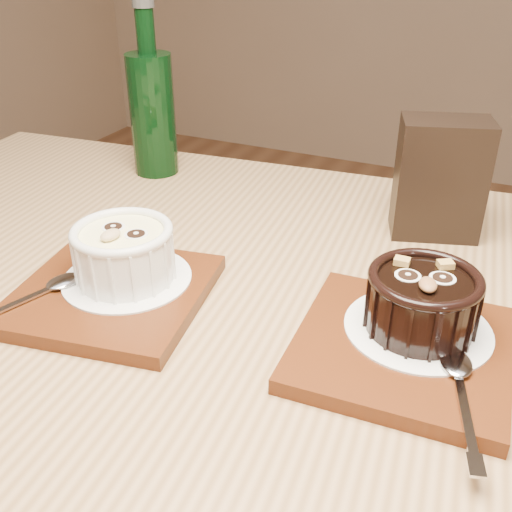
{
  "coord_description": "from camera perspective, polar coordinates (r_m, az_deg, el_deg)",
  "views": [
    {
      "loc": [
        0.18,
        -0.35,
        1.08
      ],
      "look_at": [
        -0.02,
        0.08,
        0.81
      ],
      "focal_mm": 42.0,
      "sensor_mm": 36.0,
      "label": 1
    }
  ],
  "objects": [
    {
      "name": "ramekin_dark",
      "position": [
        0.54,
        15.57,
        -3.95
      ],
      "size": [
        0.1,
        0.1,
        0.06
      ],
      "rotation": [
        0.0,
        0.0,
        0.29
      ],
      "color": "black",
      "rests_on": "doily_right"
    },
    {
      "name": "condiment_stand",
      "position": [
        0.73,
        17.1,
        7.04
      ],
      "size": [
        0.11,
        0.09,
        0.14
      ],
      "primitive_type": "cube",
      "rotation": [
        0.0,
        0.0,
        0.31
      ],
      "color": "black",
      "rests_on": "table"
    },
    {
      "name": "green_bottle",
      "position": [
        0.9,
        -9.86,
        13.55
      ],
      "size": [
        0.06,
        0.06,
        0.24
      ],
      "color": "black",
      "rests_on": "table"
    },
    {
      "name": "spoon_right",
      "position": [
        0.49,
        19.03,
        -12.16
      ],
      "size": [
        0.06,
        0.14,
        0.01
      ],
      "primitive_type": null,
      "rotation": [
        0.0,
        0.0,
        0.27
      ],
      "color": "#B6B8BF",
      "rests_on": "tray_right"
    },
    {
      "name": "tray_left",
      "position": [
        0.61,
        -13.55,
        -3.5
      ],
      "size": [
        0.21,
        0.21,
        0.01
      ],
      "primitive_type": "cube",
      "rotation": [
        0.0,
        0.0,
        0.17
      ],
      "color": "#53240D",
      "rests_on": "table"
    },
    {
      "name": "doily_left",
      "position": [
        0.62,
        -12.16,
        -2.07
      ],
      "size": [
        0.13,
        0.13,
        0.0
      ],
      "primitive_type": "cylinder",
      "color": "white",
      "rests_on": "tray_left"
    },
    {
      "name": "table",
      "position": [
        0.63,
        0.42,
        -12.68
      ],
      "size": [
        1.27,
        0.91,
        0.75
      ],
      "rotation": [
        0.0,
        0.0,
        0.09
      ],
      "color": "olive",
      "rests_on": "ground"
    },
    {
      "name": "tray_right",
      "position": [
        0.54,
        13.71,
        -8.54
      ],
      "size": [
        0.19,
        0.19,
        0.01
      ],
      "primitive_type": "cube",
      "rotation": [
        0.0,
        0.0,
        0.05
      ],
      "color": "#53240D",
      "rests_on": "table"
    },
    {
      "name": "ramekin_white",
      "position": [
        0.6,
        -12.48,
        0.5
      ],
      "size": [
        0.1,
        0.1,
        0.06
      ],
      "rotation": [
        0.0,
        0.0,
        -0.12
      ],
      "color": "white",
      "rests_on": "doily_left"
    },
    {
      "name": "doily_right",
      "position": [
        0.55,
        15.14,
        -6.65
      ],
      "size": [
        0.13,
        0.13,
        0.0
      ],
      "primitive_type": "cylinder",
      "color": "white",
      "rests_on": "tray_right"
    },
    {
      "name": "spoon_left",
      "position": [
        0.61,
        -20.6,
        -3.52
      ],
      "size": [
        0.07,
        0.14,
        0.01
      ],
      "primitive_type": null,
      "rotation": [
        0.0,
        0.0,
        -0.31
      ],
      "color": "#B6B8BF",
      "rests_on": "tray_left"
    }
  ]
}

